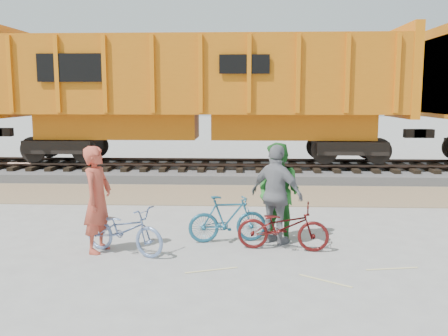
% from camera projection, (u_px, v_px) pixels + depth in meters
% --- Properties ---
extents(ground, '(120.00, 120.00, 0.00)m').
position_uv_depth(ground, '(270.00, 256.00, 8.97)').
color(ground, '#9E9E99').
rests_on(ground, ground).
extents(gravel_strip, '(120.00, 3.00, 0.02)m').
position_uv_depth(gravel_strip, '(261.00, 195.00, 14.41)').
color(gravel_strip, '#9A7F5F').
rests_on(gravel_strip, ground).
extents(ballast_bed, '(120.00, 4.00, 0.30)m').
position_uv_depth(ballast_bed, '(258.00, 172.00, 17.85)').
color(ballast_bed, slate).
rests_on(ballast_bed, ground).
extents(track, '(120.00, 2.60, 0.24)m').
position_uv_depth(track, '(258.00, 163.00, 17.80)').
color(track, black).
rests_on(track, ballast_bed).
extents(hopper_car_center, '(14.00, 3.13, 4.65)m').
position_uv_depth(hopper_car_center, '(204.00, 91.00, 17.51)').
color(hopper_car_center, black).
rests_on(hopper_car_center, track).
extents(bicycle_blue, '(1.78, 1.23, 0.89)m').
position_uv_depth(bicycle_blue, '(124.00, 230.00, 9.06)').
color(bicycle_blue, '#6981B0').
rests_on(bicycle_blue, ground).
extents(bicycle_teal, '(1.60, 0.70, 0.93)m').
position_uv_depth(bicycle_teal, '(228.00, 219.00, 9.76)').
color(bicycle_teal, '#1D5873').
rests_on(bicycle_teal, ground).
extents(bicycle_maroon, '(1.76, 0.80, 0.89)m').
position_uv_depth(bicycle_maroon, '(283.00, 227.00, 9.25)').
color(bicycle_maroon, '#4F100F').
rests_on(bicycle_maroon, ground).
extents(person_solo, '(0.59, 0.79, 1.96)m').
position_uv_depth(person_solo, '(98.00, 199.00, 9.10)').
color(person_solo, '#BA4632').
rests_on(person_solo, ground).
extents(person_man, '(1.20, 1.16, 1.94)m').
position_uv_depth(person_man, '(279.00, 192.00, 9.84)').
color(person_man, '#247227').
rests_on(person_man, ground).
extents(person_woman, '(1.19, 1.06, 1.94)m').
position_uv_depth(person_woman, '(277.00, 195.00, 9.58)').
color(person_woman, gray).
rests_on(person_woman, ground).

